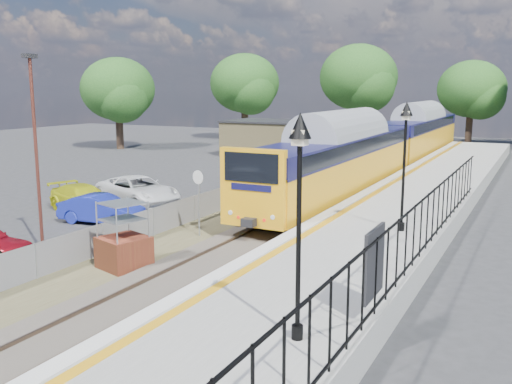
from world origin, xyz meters
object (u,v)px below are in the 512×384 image
Objects in this scene: victorian_lamp_south at (299,175)px; speed_sign at (198,192)px; train at (389,141)px; car_yellow at (84,199)px; car_blue at (102,209)px; brick_plinth at (123,237)px; car_white at (138,190)px; victorian_lamp_north at (405,136)px; carpark_lamp at (35,143)px.

victorian_lamp_south is 12.09m from speed_sign.
train reaches higher than car_yellow.
brick_plinth is at bearing -139.39° from car_blue.
speed_sign is (-2.50, -20.26, -0.48)m from train.
car_blue is at bearing -145.23° from car_white.
victorian_lamp_north is 15.03m from car_white.
brick_plinth is at bearing -143.11° from victorian_lamp_north.
victorian_lamp_south reaches higher than car_white.
speed_sign is (-7.80, -1.27, -2.44)m from victorian_lamp_north.
carpark_lamp reaches higher than speed_sign.
speed_sign is 5.32m from car_blue.
car_blue is (-7.68, -20.16, -1.70)m from train.
speed_sign is at bearing -98.30° from car_blue.
train is 14.88× the size of speed_sign.
victorian_lamp_north reaches higher than speed_sign.
brick_plinth is (-7.80, -5.85, -3.19)m from victorian_lamp_north.
brick_plinth reaches higher than car_blue.
train is at bearing -11.88° from car_white.
train is at bearing 84.25° from brick_plinth.
victorian_lamp_north reaches higher than train.
train reaches higher than brick_plinth.
car_white is (-1.30, 4.18, 0.07)m from car_blue.
victorian_lamp_south reaches higher than speed_sign.
car_yellow is at bearing 175.51° from car_white.
speed_sign is at bearing -97.04° from train.
car_blue is (-5.18, 4.68, -0.46)m from brick_plinth.
car_yellow is at bearing 146.73° from victorian_lamp_south.
carpark_lamp reaches higher than car_yellow.
train is 25.00m from brick_plinth.
speed_sign is (0.00, 4.59, 0.76)m from brick_plinth.
brick_plinth is 0.84× the size of speed_sign.
carpark_lamp is 7.82m from car_yellow.
victorian_lamp_south is 12.63m from carpark_lamp.
victorian_lamp_south is at bearing -114.47° from car_white.
victorian_lamp_south is at bearing -88.85° from victorian_lamp_north.
victorian_lamp_south reaches higher than brick_plinth.
brick_plinth is 0.45× the size of car_white.
car_blue is 4.38m from car_white.
train is 20.41m from speed_sign.
train is 9.05× the size of car_yellow.
car_blue is 2.80m from car_yellow.
victorian_lamp_north is at bearing -74.41° from train.
speed_sign reaches higher than car_yellow.
car_white is at bearing -119.34° from train.
speed_sign reaches higher than car_blue.
victorian_lamp_north is 0.65× the size of carpark_lamp.
brick_plinth is at bearing -110.96° from car_yellow.
carpark_lamp is (-3.89, 0.10, 2.95)m from brick_plinth.
speed_sign is 0.61× the size of car_yellow.
car_yellow is (-7.60, 1.50, -1.21)m from speed_sign.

